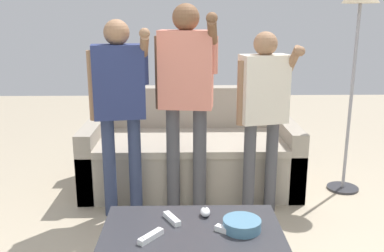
% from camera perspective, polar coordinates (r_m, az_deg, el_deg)
% --- Properties ---
extents(couch, '(1.91, 0.94, 0.87)m').
position_cam_1_polar(couch, '(4.00, -0.17, -3.64)').
color(couch, '#9E9384').
rests_on(couch, ground).
extents(coffee_table, '(0.96, 0.54, 0.45)m').
position_cam_1_polar(coffee_table, '(2.39, -0.00, -14.56)').
color(coffee_table, '#2D2D33').
rests_on(coffee_table, ground).
extents(snack_bowl, '(0.20, 0.20, 0.06)m').
position_cam_1_polar(snack_bowl, '(2.34, 6.68, -12.97)').
color(snack_bowl, teal).
rests_on(snack_bowl, coffee_table).
extents(game_remote_nunchuk, '(0.06, 0.09, 0.05)m').
position_cam_1_polar(game_remote_nunchuk, '(2.48, 1.78, -11.37)').
color(game_remote_nunchuk, white).
rests_on(game_remote_nunchuk, coffee_table).
extents(floor_lamp, '(0.30, 0.30, 1.87)m').
position_cam_1_polar(floor_lamp, '(3.90, 21.48, 14.12)').
color(floor_lamp, '#2D2D33').
rests_on(floor_lamp, ground).
extents(player_left, '(0.47, 0.30, 1.53)m').
position_cam_1_polar(player_left, '(3.25, -9.67, 3.91)').
color(player_left, '#2D3856').
rests_on(player_left, ground).
extents(player_center, '(0.48, 0.38, 1.64)m').
position_cam_1_polar(player_center, '(3.28, -0.78, 5.44)').
color(player_center, '#47474C').
rests_on(player_center, ground).
extents(player_right, '(0.46, 0.32, 1.44)m').
position_cam_1_polar(player_right, '(3.30, 9.49, 3.07)').
color(player_right, '#47474C').
rests_on(player_right, ground).
extents(game_remote_wand_near, '(0.13, 0.15, 0.03)m').
position_cam_1_polar(game_remote_wand_near, '(2.25, -5.53, -14.48)').
color(game_remote_wand_near, white).
rests_on(game_remote_wand_near, coffee_table).
extents(game_remote_wand_far, '(0.15, 0.12, 0.03)m').
position_cam_1_polar(game_remote_wand_far, '(2.30, 4.93, -13.79)').
color(game_remote_wand_far, white).
rests_on(game_remote_wand_far, coffee_table).
extents(game_remote_wand_spare, '(0.10, 0.15, 0.03)m').
position_cam_1_polar(game_remote_wand_spare, '(2.42, -2.70, -12.27)').
color(game_remote_wand_spare, white).
rests_on(game_remote_wand_spare, coffee_table).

